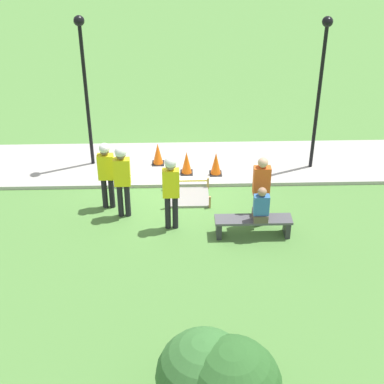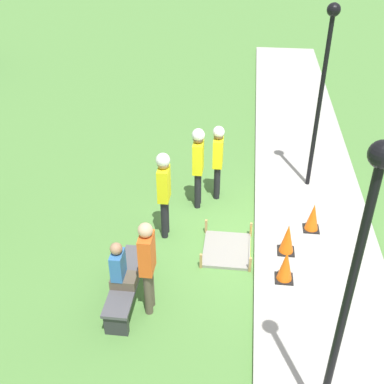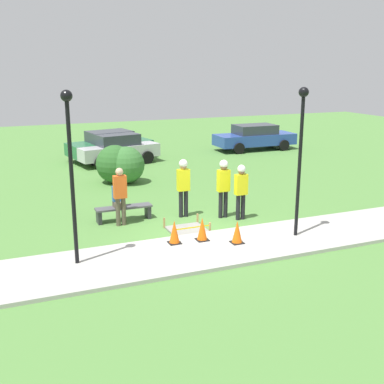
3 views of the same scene
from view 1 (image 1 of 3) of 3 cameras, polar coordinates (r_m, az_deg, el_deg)
name	(u,v)px [view 1 (image 1 of 3)]	position (r m, az deg, el deg)	size (l,w,h in m)	color
ground_plane	(174,188)	(16.03, -1.78, 0.44)	(60.00, 60.00, 0.00)	#51843D
sidewalk	(174,164)	(17.11, -1.79, 2.77)	(28.00, 2.53, 0.10)	#ADAAA3
wet_concrete_patch	(188,197)	(15.54, -0.43, -0.49)	(1.17, 1.00, 0.33)	gray
traffic_cone_near_patch	(216,164)	(16.33, 2.33, 2.77)	(0.34, 0.34, 0.66)	black
traffic_cone_far_patch	(187,163)	(16.36, -0.53, 2.86)	(0.34, 0.34, 0.66)	black
traffic_cone_sidewalk_edge	(158,154)	(16.88, -3.33, 3.72)	(0.34, 0.34, 0.64)	black
park_bench	(253,223)	(14.06, 5.95, -3.03)	(1.83, 0.44, 0.48)	#2D2D33
person_seated_on_bench	(261,207)	(13.77, 6.70, -1.47)	(0.36, 0.44, 0.89)	brown
worker_supervisor	(171,186)	(13.79, -2.05, 0.63)	(0.40, 0.28, 1.95)	black
worker_assistant	(106,170)	(14.80, -8.33, 2.15)	(0.40, 0.26, 1.83)	black
worker_trainee	(122,174)	(14.35, -6.80, 1.70)	(0.40, 0.28, 1.95)	black
bystander_in_orange_shirt	(261,187)	(14.07, 6.73, 0.46)	(0.40, 0.24, 1.86)	brown
lamppost_near	(84,72)	(16.15, -10.42, 11.36)	(0.28, 0.28, 4.24)	black
lamppost_far	(321,74)	(16.07, 12.43, 11.11)	(0.28, 0.28, 4.27)	black
shrub_rounded_near	(204,376)	(9.91, 1.18, -17.44)	(1.58, 1.58, 1.58)	#387033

